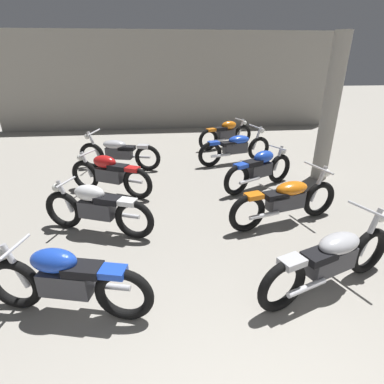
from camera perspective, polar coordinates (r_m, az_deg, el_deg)
The scene contains 11 objects.
back_wall at distance 12.74m, azimuth -4.05°, elevation 19.71°, with size 13.12×0.24×3.60m, color #9E998E.
support_pillar at distance 7.73m, azimuth 24.15°, elevation 13.59°, with size 0.36×0.36×3.20m, color #9E998E.
motorcycle_left_row_1 at distance 3.79m, azimuth -22.36°, elevation -14.86°, with size 1.94×0.65×0.88m.
motorcycle_left_row_2 at distance 5.24m, azimuth -17.25°, elevation -2.79°, with size 1.87×0.83×0.88m.
motorcycle_left_row_3 at distance 6.68m, azimuth -15.00°, elevation 3.28°, with size 1.81×0.99×0.88m.
motorcycle_left_row_4 at distance 8.18m, azimuth -13.43°, elevation 7.16°, with size 2.13×0.81×0.97m.
motorcycle_right_row_1 at distance 4.20m, azimuth 24.37°, elevation -11.22°, with size 2.07×0.98×0.97m.
motorcycle_right_row_2 at distance 5.54m, azimuth 17.03°, elevation -1.37°, with size 2.12×0.86×0.97m.
motorcycle_right_row_3 at distance 6.91m, azimuth 12.44°, elevation 4.24°, with size 1.80×1.01×0.88m.
motorcycle_right_row_4 at distance 8.50m, azimuth 8.09°, elevation 8.20°, with size 2.12×0.87×0.97m.
motorcycle_right_row_5 at distance 10.00m, azimuth 6.34°, elevation 10.70°, with size 1.87×0.84×0.88m.
Camera 1 is at (-0.53, -0.31, 2.72)m, focal length 28.83 mm.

